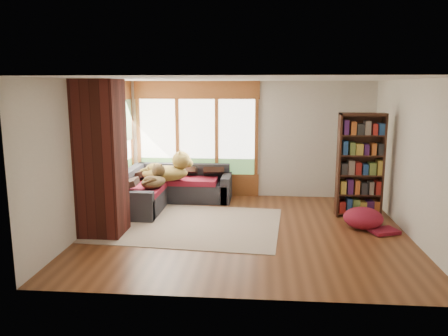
% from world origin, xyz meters
% --- Properties ---
extents(floor, '(5.50, 5.50, 0.00)m').
position_xyz_m(floor, '(0.00, 0.00, 0.00)').
color(floor, '#5A3019').
rests_on(floor, ground).
extents(ceiling, '(5.50, 5.50, 0.00)m').
position_xyz_m(ceiling, '(0.00, 0.00, 2.60)').
color(ceiling, white).
extents(wall_back, '(5.50, 0.04, 2.60)m').
position_xyz_m(wall_back, '(0.00, 2.50, 1.30)').
color(wall_back, silver).
rests_on(wall_back, ground).
extents(wall_front, '(5.50, 0.04, 2.60)m').
position_xyz_m(wall_front, '(0.00, -2.50, 1.30)').
color(wall_front, silver).
rests_on(wall_front, ground).
extents(wall_left, '(0.04, 5.00, 2.60)m').
position_xyz_m(wall_left, '(-2.75, 0.00, 1.30)').
color(wall_left, silver).
rests_on(wall_left, ground).
extents(wall_right, '(0.04, 5.00, 2.60)m').
position_xyz_m(wall_right, '(2.75, 0.00, 1.30)').
color(wall_right, silver).
rests_on(wall_right, ground).
extents(windows_back, '(2.82, 0.10, 1.90)m').
position_xyz_m(windows_back, '(-1.20, 2.47, 1.35)').
color(windows_back, '#975426').
rests_on(windows_back, wall_back).
extents(windows_left, '(0.10, 2.62, 1.90)m').
position_xyz_m(windows_left, '(-2.72, 1.20, 1.35)').
color(windows_left, '#975426').
rests_on(windows_left, wall_left).
extents(roller_blind, '(0.03, 0.72, 0.90)m').
position_xyz_m(roller_blind, '(-2.69, 2.03, 1.75)').
color(roller_blind, gray).
rests_on(roller_blind, wall_left).
extents(brick_chimney, '(0.70, 0.70, 2.60)m').
position_xyz_m(brick_chimney, '(-2.40, -0.35, 1.30)').
color(brick_chimney, '#471914').
rests_on(brick_chimney, ground).
extents(sectional_sofa, '(2.20, 2.20, 0.80)m').
position_xyz_m(sectional_sofa, '(-1.95, 1.70, 0.30)').
color(sectional_sofa, '#232327').
rests_on(sectional_sofa, ground).
extents(area_rug, '(3.43, 2.73, 0.01)m').
position_xyz_m(area_rug, '(-1.03, 0.24, 0.01)').
color(area_rug, silver).
rests_on(area_rug, ground).
extents(bookshelf, '(0.85, 0.28, 1.99)m').
position_xyz_m(bookshelf, '(2.14, 1.06, 1.00)').
color(bookshelf, '#3B1E13').
rests_on(bookshelf, ground).
extents(pouf, '(0.82, 0.82, 0.37)m').
position_xyz_m(pouf, '(2.07, 0.30, 0.20)').
color(pouf, maroon).
rests_on(pouf, area_rug).
extents(dog_tan, '(1.09, 0.77, 0.55)m').
position_xyz_m(dog_tan, '(-1.68, 1.60, 0.82)').
color(dog_tan, olive).
rests_on(dog_tan, sectional_sofa).
extents(dog_brindle, '(0.55, 0.76, 0.38)m').
position_xyz_m(dog_brindle, '(-1.84, 1.00, 0.73)').
color(dog_brindle, '#36281A').
rests_on(dog_brindle, sectional_sofa).
extents(throw_pillows, '(1.98, 1.68, 0.45)m').
position_xyz_m(throw_pillows, '(-1.86, 1.75, 0.77)').
color(throw_pillows, black).
rests_on(throw_pillows, sectional_sofa).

